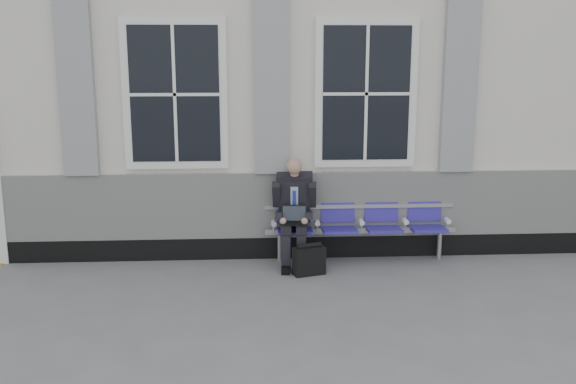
{
  "coord_description": "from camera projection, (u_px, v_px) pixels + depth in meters",
  "views": [
    {
      "loc": [
        -1.17,
        -7.02,
        2.77
      ],
      "look_at": [
        -0.71,
        0.9,
        1.05
      ],
      "focal_mm": 40.0,
      "sensor_mm": 36.0,
      "label": 1
    }
  ],
  "objects": [
    {
      "name": "bench",
      "position": [
        360.0,
        220.0,
        8.69
      ],
      "size": [
        2.6,
        0.47,
        0.91
      ],
      "color": "#9EA0A3",
      "rests_on": "ground"
    },
    {
      "name": "station_building",
      "position": [
        321.0,
        88.0,
        10.42
      ],
      "size": [
        14.4,
        4.4,
        4.49
      ],
      "color": "silver",
      "rests_on": "ground"
    },
    {
      "name": "ground",
      "position": [
        353.0,
        295.0,
        7.5
      ],
      "size": [
        70.0,
        70.0,
        0.0
      ],
      "primitive_type": "plane",
      "color": "slate",
      "rests_on": "ground"
    },
    {
      "name": "briefcase",
      "position": [
        309.0,
        260.0,
        8.17
      ],
      "size": [
        0.44,
        0.28,
        0.41
      ],
      "color": "black",
      "rests_on": "ground"
    },
    {
      "name": "businessman",
      "position": [
        294.0,
        208.0,
        8.46
      ],
      "size": [
        0.6,
        0.8,
        1.44
      ],
      "color": "black",
      "rests_on": "ground"
    }
  ]
}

